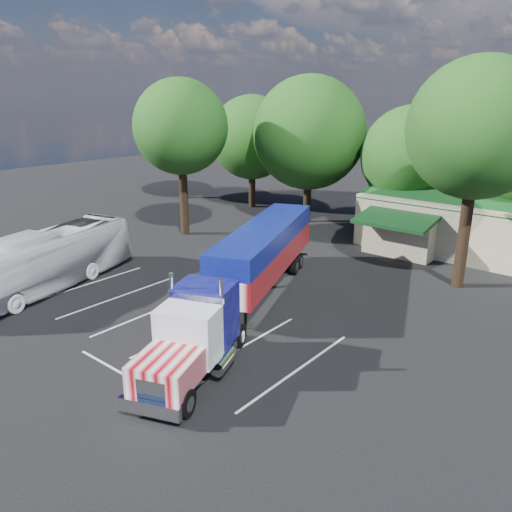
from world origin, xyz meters
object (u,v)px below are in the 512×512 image
Objects in this scene: semi_truck at (250,267)px; bicycle at (291,263)px; tour_bus at (44,261)px; woman at (247,273)px; silver_sedan at (406,239)px.

bicycle is (-1.88, 6.54, -1.90)m from semi_truck.
bicycle is at bearing 38.00° from tour_bus.
silver_sedan is at bearing -19.41° from woman.
bicycle is 0.41× the size of silver_sedan.
bicycle is at bearing 84.90° from semi_truck.
woman reaches higher than silver_sedan.
woman is (-2.08, 2.18, -1.47)m from semi_truck.
semi_truck is at bearing 12.63° from tour_bus.
semi_truck is at bearing -139.30° from woman.
semi_truck is 16.39m from silver_sedan.
tour_bus is at bearing 127.73° from woman.
tour_bus is (-9.28, -8.00, 0.85)m from woman.
semi_truck is 4.41× the size of silver_sedan.
bicycle is at bearing 152.42° from silver_sedan.
tour_bus is 25.78m from silver_sedan.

